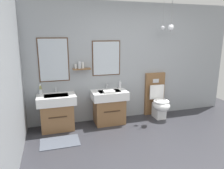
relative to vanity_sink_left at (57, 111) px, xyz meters
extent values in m
cube|color=#2D2D33|center=(1.69, -1.81, -0.43)|extent=(6.01, 5.47, 0.10)
cube|color=#999EA3|center=(1.69, 0.27, 0.89)|extent=(4.81, 0.12, 2.53)
cube|color=#4C301E|center=(0.00, 0.20, 0.99)|extent=(0.59, 0.02, 0.87)
cube|color=silver|center=(0.00, 0.19, 0.99)|extent=(0.55, 0.01, 0.83)
cube|color=#4C301E|center=(1.08, 0.20, 0.99)|extent=(0.61, 0.02, 0.74)
cube|color=silver|center=(1.08, 0.19, 0.99)|extent=(0.57, 0.01, 0.70)
cube|color=brown|center=(0.54, 0.13, 0.80)|extent=(0.36, 0.14, 0.02)
cylinder|color=white|center=(0.42, 0.13, 0.86)|extent=(0.05, 0.05, 0.09)
cylinder|color=silver|center=(0.49, 0.12, 0.88)|extent=(0.06, 0.06, 0.14)
cylinder|color=white|center=(0.56, 0.13, 0.88)|extent=(0.05, 0.05, 0.13)
cylinder|color=gray|center=(2.24, -0.04, 1.91)|extent=(0.01, 0.01, 0.48)
sphere|color=silver|center=(2.24, -0.04, 1.62)|extent=(0.08, 0.08, 0.08)
cylinder|color=gray|center=(2.36, -0.16, 1.90)|extent=(0.01, 0.01, 0.49)
sphere|color=silver|center=(2.36, -0.16, 1.61)|extent=(0.11, 0.11, 0.11)
cylinder|color=gray|center=(2.40, -0.10, 1.92)|extent=(0.01, 0.01, 0.47)
sphere|color=silver|center=(2.40, -0.10, 1.63)|extent=(0.12, 0.12, 0.12)
cube|color=#474C56|center=(0.00, -0.60, -0.37)|extent=(0.68, 0.44, 0.01)
cube|color=brown|center=(0.00, 0.00, -0.11)|extent=(0.62, 0.45, 0.53)
cube|color=#3B2919|center=(0.00, -0.23, -0.05)|extent=(0.34, 0.01, 0.02)
cube|color=white|center=(0.00, 0.00, 0.24)|extent=(0.74, 0.50, 0.17)
cube|color=silver|center=(0.00, -0.03, 0.32)|extent=(0.46, 0.27, 0.03)
cylinder|color=silver|center=(0.00, 0.20, 0.39)|extent=(0.03, 0.03, 0.11)
cylinder|color=silver|center=(0.00, 0.14, 0.43)|extent=(0.02, 0.11, 0.02)
cube|color=brown|center=(1.08, 0.00, -0.11)|extent=(0.62, 0.45, 0.53)
cube|color=#3B2919|center=(1.08, -0.23, -0.05)|extent=(0.34, 0.01, 0.02)
cube|color=white|center=(1.08, 0.00, 0.24)|extent=(0.74, 0.50, 0.17)
cube|color=silver|center=(1.08, -0.03, 0.32)|extent=(0.46, 0.27, 0.03)
cylinder|color=silver|center=(1.08, 0.20, 0.39)|extent=(0.03, 0.03, 0.11)
cylinder|color=silver|center=(1.08, 0.14, 0.43)|extent=(0.02, 0.11, 0.02)
cube|color=brown|center=(2.24, 0.19, 0.12)|extent=(0.48, 0.10, 1.00)
cube|color=silver|center=(2.24, 0.14, 0.44)|extent=(0.15, 0.01, 0.09)
cube|color=white|center=(2.24, -0.07, -0.21)|extent=(0.22, 0.30, 0.34)
ellipsoid|color=white|center=(2.24, -0.15, -0.06)|extent=(0.37, 0.46, 0.24)
torus|color=white|center=(2.24, -0.15, 0.04)|extent=(0.35, 0.35, 0.04)
cube|color=white|center=(2.24, 0.07, 0.20)|extent=(0.35, 0.03, 0.33)
cylinder|color=silver|center=(-0.29, 0.17, 0.38)|extent=(0.07, 0.07, 0.09)
cylinder|color=yellow|center=(-0.27, 0.17, 0.44)|extent=(0.04, 0.02, 0.17)
cube|color=white|center=(-0.29, 0.17, 0.52)|extent=(0.02, 0.02, 0.03)
cylinder|color=#33B266|center=(-0.30, 0.18, 0.43)|extent=(0.03, 0.03, 0.17)
cube|color=white|center=(-0.28, 0.17, 0.52)|extent=(0.02, 0.02, 0.03)
cylinder|color=yellow|center=(-0.30, 0.15, 0.43)|extent=(0.01, 0.03, 0.16)
cube|color=white|center=(-0.30, 0.14, 0.51)|extent=(0.01, 0.02, 0.03)
cylinder|color=white|center=(1.38, 0.18, 0.40)|extent=(0.06, 0.06, 0.14)
cylinder|color=silver|center=(1.38, 0.18, 0.49)|extent=(0.02, 0.02, 0.04)
cube|color=white|center=(1.04, -0.15, 0.35)|extent=(0.22, 0.16, 0.04)
camera|label=1|loc=(-0.09, -4.09, 1.48)|focal=33.64mm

